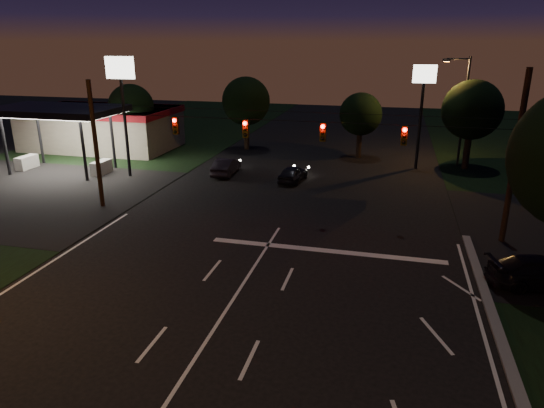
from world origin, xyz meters
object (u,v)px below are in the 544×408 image
(car_oncoming_a, at_px, (293,174))
(car_oncoming_b, at_px, (226,166))
(utility_pole_right, at_px, (501,241))
(car_cross, at_px, (542,273))

(car_oncoming_a, distance_m, car_oncoming_b, 5.66)
(utility_pole_right, relative_size, car_oncoming_b, 2.26)
(utility_pole_right, relative_size, car_oncoming_a, 2.48)
(car_oncoming_b, relative_size, car_cross, 0.87)
(car_oncoming_b, bearing_deg, car_oncoming_a, 170.19)
(car_oncoming_b, bearing_deg, utility_pole_right, 151.09)
(car_oncoming_a, bearing_deg, car_cross, 143.12)
(utility_pole_right, relative_size, car_cross, 1.96)
(utility_pole_right, distance_m, car_oncoming_a, 15.80)
(utility_pole_right, height_order, car_oncoming_a, utility_pole_right)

